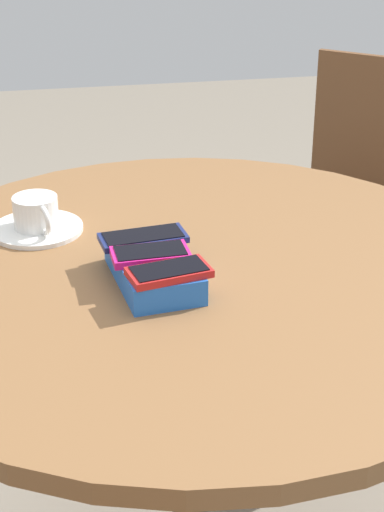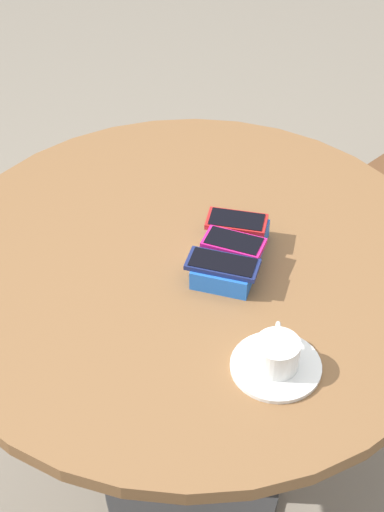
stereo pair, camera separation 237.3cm
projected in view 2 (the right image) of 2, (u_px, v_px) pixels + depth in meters
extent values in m
plane|color=gray|center=(192.00, 486.00, 2.18)|extent=(8.00, 8.00, 0.00)
cylinder|color=#2D2D2D|center=(192.00, 484.00, 2.17)|extent=(0.44, 0.44, 0.02)
cylinder|color=#2D2D2D|center=(192.00, 391.00, 1.92)|extent=(0.07, 0.07, 0.72)
cylinder|color=brown|center=(192.00, 269.00, 1.67)|extent=(1.02, 1.02, 0.03)
cube|color=blue|center=(231.00, 254.00, 1.65)|extent=(0.21, 0.13, 0.04)
cube|color=white|center=(203.00, 251.00, 1.67)|extent=(0.11, 0.02, 0.02)
cube|color=red|center=(237.00, 222.00, 1.68)|extent=(0.08, 0.13, 0.01)
cube|color=black|center=(237.00, 219.00, 1.68)|extent=(0.07, 0.11, 0.00)
cube|color=#D11975|center=(234.00, 243.00, 1.63)|extent=(0.06, 0.12, 0.01)
cube|color=black|center=(234.00, 241.00, 1.63)|extent=(0.06, 0.11, 0.00)
cube|color=navy|center=(223.00, 264.00, 1.59)|extent=(0.08, 0.14, 0.01)
cube|color=black|center=(223.00, 262.00, 1.59)|extent=(0.07, 0.13, 0.00)
cylinder|color=white|center=(276.00, 366.00, 1.46)|extent=(0.16, 0.16, 0.01)
cylinder|color=white|center=(277.00, 354.00, 1.44)|extent=(0.08, 0.08, 0.05)
cylinder|color=olive|center=(278.00, 345.00, 1.43)|extent=(0.07, 0.07, 0.00)
torus|color=white|center=(277.00, 336.00, 1.47)|extent=(0.05, 0.02, 0.05)
cylinder|color=brown|center=(325.00, 259.00, 2.49)|extent=(0.04, 0.04, 0.44)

